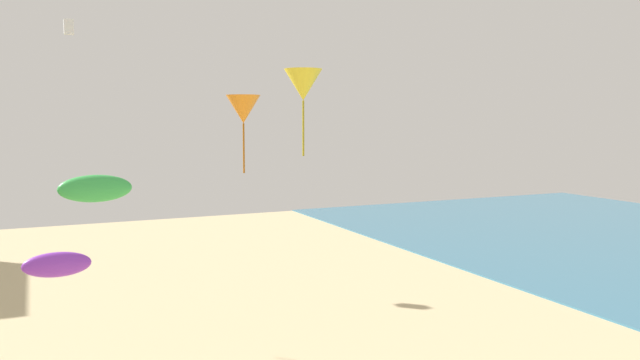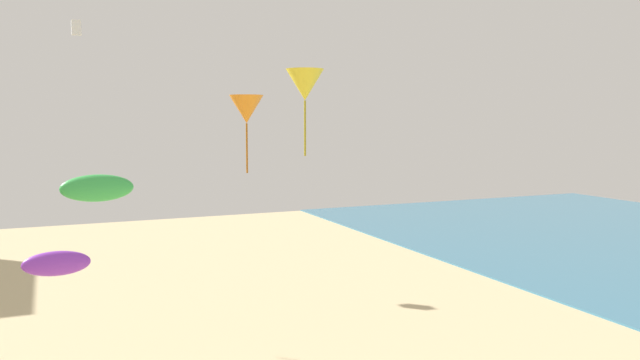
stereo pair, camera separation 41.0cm
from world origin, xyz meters
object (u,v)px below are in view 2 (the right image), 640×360
at_px(kite_orange_delta, 246,109).
at_px(kite_green_parafoil, 97,188).
at_px(kite_yellow_delta, 305,85).
at_px(kite_white_box, 76,28).
at_px(kite_purple_parafoil, 56,264).

xyz_separation_m(kite_orange_delta, kite_green_parafoil, (-6.86, -4.05, -2.93)).
height_order(kite_yellow_delta, kite_orange_delta, kite_yellow_delta).
relative_size(kite_white_box, kite_purple_parafoil, 0.50).
relative_size(kite_orange_delta, kite_green_parafoil, 1.41).
xyz_separation_m(kite_orange_delta, kite_white_box, (-6.44, 16.08, 5.43)).
bearing_deg(kite_white_box, kite_yellow_delta, -69.81).
height_order(kite_yellow_delta, kite_green_parafoil, kite_yellow_delta).
xyz_separation_m(kite_white_box, kite_purple_parafoil, (-1.90, -24.63, -10.04)).
distance_m(kite_yellow_delta, kite_green_parafoil, 8.85).
height_order(kite_orange_delta, kite_purple_parafoil, kite_orange_delta).
relative_size(kite_yellow_delta, kite_orange_delta, 0.97).
bearing_deg(kite_purple_parafoil, kite_white_box, 85.59).
bearing_deg(kite_yellow_delta, kite_white_box, 110.19).
height_order(kite_green_parafoil, kite_purple_parafoil, kite_green_parafoil).
xyz_separation_m(kite_green_parafoil, kite_white_box, (0.42, 20.13, 8.36)).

